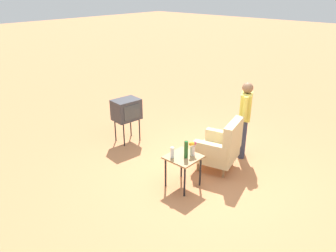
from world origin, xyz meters
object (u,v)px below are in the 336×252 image
at_px(side_table, 183,161).
at_px(bottle_wine_green, 186,149).
at_px(person_standing, 245,115).
at_px(flower_vase, 193,148).
at_px(bottle_short_clear, 172,152).
at_px(tv_on_stand, 126,110).
at_px(armchair, 221,147).

distance_m(side_table, bottle_wine_green, 0.26).
xyz_separation_m(person_standing, flower_vase, (1.61, -0.10, -0.17)).
bearing_deg(person_standing, bottle_short_clear, -9.14).
relative_size(side_table, bottle_short_clear, 3.08).
xyz_separation_m(side_table, tv_on_stand, (-0.59, -2.19, 0.26)).
height_order(side_table, bottle_wine_green, bottle_wine_green).
xyz_separation_m(armchair, tv_on_stand, (0.38, -2.35, 0.28)).
bearing_deg(tv_on_stand, side_table, 74.96).
relative_size(tv_on_stand, person_standing, 0.63).
height_order(tv_on_stand, flower_vase, tv_on_stand).
bearing_deg(person_standing, side_table, -6.19).
height_order(person_standing, bottle_short_clear, person_standing).
bearing_deg(armchair, bottle_wine_green, -6.01).
distance_m(armchair, person_standing, 0.90).
height_order(bottle_wine_green, bottle_short_clear, bottle_wine_green).
distance_m(side_table, person_standing, 1.81).
xyz_separation_m(side_table, bottle_wine_green, (-0.00, 0.06, 0.25)).
relative_size(armchair, bottle_wine_green, 3.31).
height_order(armchair, person_standing, person_standing).
height_order(person_standing, bottle_wine_green, person_standing).
relative_size(person_standing, flower_vase, 6.19).
distance_m(bottle_short_clear, flower_vase, 0.38).
height_order(side_table, person_standing, person_standing).
bearing_deg(tv_on_stand, bottle_short_clear, 70.08).
distance_m(side_table, tv_on_stand, 2.28).
distance_m(person_standing, bottle_short_clear, 1.96).
relative_size(armchair, side_table, 1.72).
bearing_deg(flower_vase, side_table, -30.87).
bearing_deg(armchair, side_table, -9.52).
height_order(armchair, tv_on_stand, armchair).
bearing_deg(armchair, tv_on_stand, -80.76).
xyz_separation_m(tv_on_stand, flower_vase, (0.44, 2.28, -0.02)).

